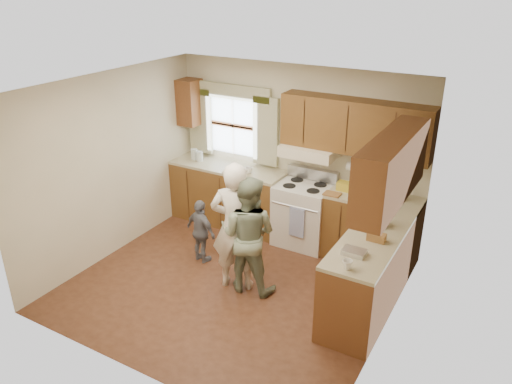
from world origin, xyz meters
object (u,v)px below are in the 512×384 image
Objects in this scene: stove at (304,213)px; woman_left at (235,227)px; child at (201,231)px; woman_right at (248,235)px.

stove is 0.65× the size of woman_left.
woman_right is at bearing 178.47° from child.
stove reaches higher than child.
woman_right reaches higher than child.
woman_right is (0.16, 0.03, -0.08)m from woman_left.
woman_right is at bearing 171.86° from woman_left.
stove is at bearing -101.86° from woman_right.
woman_left reaches higher than stove.
woman_left reaches higher than child.
stove is at bearing -120.47° from woman_left.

